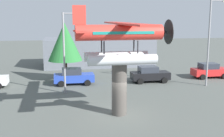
% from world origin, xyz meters
% --- Properties ---
extents(ground_plane, '(140.00, 140.00, 0.00)m').
position_xyz_m(ground_plane, '(0.00, 0.00, 0.00)').
color(ground_plane, '#515651').
extents(display_pedestal, '(1.10, 1.10, 3.86)m').
position_xyz_m(display_pedestal, '(0.00, 0.00, 1.93)').
color(display_pedestal, '#4C4742').
rests_on(display_pedestal, ground).
extents(floatplane_monument, '(6.94, 10.43, 4.00)m').
position_xyz_m(floatplane_monument, '(0.13, 0.00, 5.53)').
color(floatplane_monument, silver).
rests_on(floatplane_monument, display_pedestal).
extents(car_mid_blue, '(4.20, 2.02, 1.76)m').
position_xyz_m(car_mid_blue, '(-2.90, 9.98, 0.88)').
color(car_mid_blue, '#2847B7').
rests_on(car_mid_blue, ground).
extents(car_far_black, '(4.20, 2.02, 1.76)m').
position_xyz_m(car_far_black, '(5.41, 9.66, 0.88)').
color(car_far_black, black).
rests_on(car_far_black, ground).
extents(car_distant_red, '(4.20, 2.02, 1.76)m').
position_xyz_m(car_distant_red, '(13.06, 10.52, 0.88)').
color(car_distant_red, red).
rests_on(car_distant_red, ground).
extents(streetlight_primary, '(1.84, 0.28, 7.50)m').
position_xyz_m(streetlight_primary, '(-3.64, 6.64, 4.38)').
color(streetlight_primary, gray).
rests_on(streetlight_primary, ground).
extents(streetlight_secondary, '(1.84, 0.28, 8.82)m').
position_xyz_m(streetlight_secondary, '(10.92, 7.01, 5.06)').
color(streetlight_secondary, gray).
rests_on(streetlight_secondary, ground).
extents(storefront_building, '(15.70, 7.26, 4.01)m').
position_xyz_m(storefront_building, '(1.36, 22.00, 2.00)').
color(storefront_building, slate).
rests_on(storefront_building, ground).
extents(tree_east, '(3.79, 3.79, 6.50)m').
position_xyz_m(tree_east, '(-3.68, 12.02, 4.39)').
color(tree_east, brown).
rests_on(tree_east, ground).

